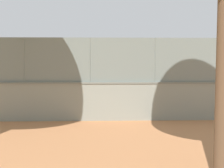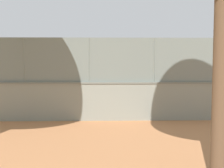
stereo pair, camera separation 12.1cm
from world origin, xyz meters
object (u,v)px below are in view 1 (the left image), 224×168
(player_foreground_swinging, at_px, (50,95))
(sports_ball, at_px, (132,82))
(player_at_service_line, at_px, (120,89))
(player_crossing_court, at_px, (140,86))

(player_foreground_swinging, relative_size, sports_ball, 7.89)
(player_at_service_line, xyz_separation_m, player_crossing_court, (-1.77, -3.48, -0.12))
(sports_ball, bearing_deg, player_at_service_line, -41.99)
(player_crossing_court, height_order, sports_ball, sports_ball)
(player_at_service_line, distance_m, sports_ball, 1.15)
(player_crossing_court, distance_m, sports_ball, 4.34)
(player_foreground_swinging, bearing_deg, player_crossing_court, -130.45)
(player_crossing_court, bearing_deg, player_at_service_line, 63.11)
(player_at_service_line, relative_size, player_foreground_swinging, 1.07)
(player_crossing_court, height_order, player_foreground_swinging, player_foreground_swinging)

